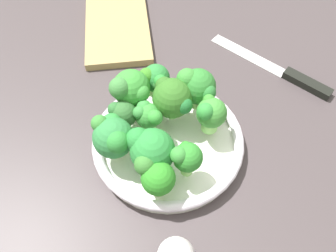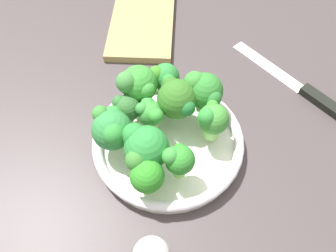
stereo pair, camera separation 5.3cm
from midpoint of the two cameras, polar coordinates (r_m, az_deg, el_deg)
ground_plane at (r=59.68cm, az=5.54°, el=-3.24°), size 130.00×130.00×2.50cm
bowl at (r=56.44cm, az=2.67°, el=-2.82°), size 25.16×25.16×3.03cm
broccoli_floret_0 at (r=58.04cm, az=2.06°, el=7.86°), size 5.63×5.45×6.22cm
broccoli_floret_1 at (r=49.09cm, az=-0.96°, el=-3.88°), size 7.41×6.80×7.43cm
broccoli_floret_2 at (r=55.66cm, az=-2.40°, el=6.83°), size 6.53×6.87×8.01cm
broccoli_floret_3 at (r=47.85cm, az=-0.48°, el=-8.29°), size 5.75×4.97×5.94cm
broccoli_floret_4 at (r=52.99cm, az=10.33°, el=0.92°), size 5.25×5.16×6.83cm
broccoli_floret_5 at (r=48.29cm, az=4.94°, el=-5.91°), size 4.52×4.81×6.66cm
broccoli_floret_6 at (r=51.61cm, az=-6.66°, el=-0.40°), size 7.20×6.33×6.93cm
broccoli_floret_7 at (r=54.27cm, az=4.32°, el=4.40°), size 7.18×6.54×7.68cm
broccoli_floret_8 at (r=54.00cm, az=-0.22°, el=2.04°), size 5.11×4.51×5.30cm
broccoli_floret_9 at (r=55.44cm, az=8.81°, el=5.67°), size 6.46×6.31×7.80cm
broccoli_floret_10 at (r=54.83cm, az=-4.45°, el=2.87°), size 4.46×4.55×5.30cm
knife at (r=70.72cm, az=23.80°, el=5.64°), size 24.65×14.52×1.50cm
cutting_board at (r=79.30cm, az=-2.36°, el=17.16°), size 27.78×19.73×1.60cm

